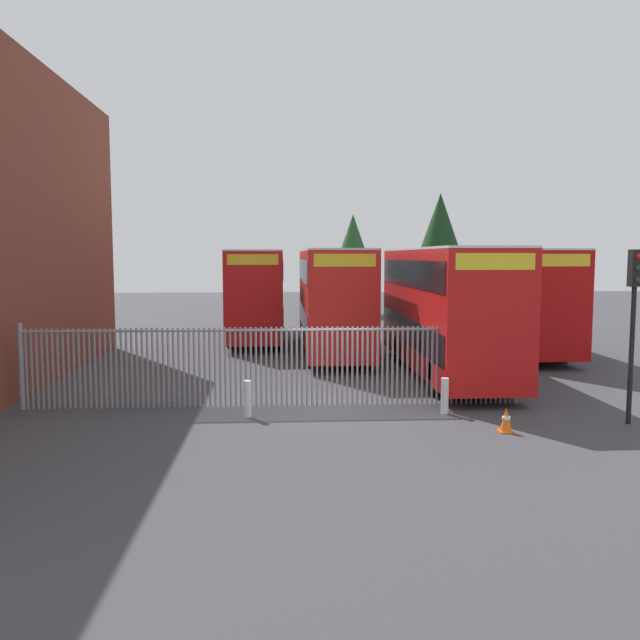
{
  "coord_description": "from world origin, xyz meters",
  "views": [
    {
      "loc": [
        -1.27,
        -17.92,
        4.14
      ],
      "look_at": [
        0.0,
        4.0,
        2.0
      ],
      "focal_mm": 36.86,
      "sensor_mm": 36.0,
      "label": 1
    }
  ],
  "objects_px": {
    "traffic_cone_by_gate": "(506,420)",
    "traffic_light_kerbside": "(634,304)",
    "double_decker_bus_near_gate": "(444,306)",
    "bollard_center_front": "(445,396)",
    "bollard_near_left": "(248,399)",
    "double_decker_bus_behind_fence_left": "(507,296)",
    "double_decker_bus_behind_fence_right": "(258,291)",
    "double_decker_bus_far_back": "(333,297)"
  },
  "relations": [
    {
      "from": "bollard_near_left",
      "to": "traffic_cone_by_gate",
      "type": "distance_m",
      "value": 6.43
    },
    {
      "from": "double_decker_bus_near_gate",
      "to": "bollard_near_left",
      "type": "distance_m",
      "value": 8.83
    },
    {
      "from": "double_decker_bus_behind_fence_left",
      "to": "double_decker_bus_behind_fence_right",
      "type": "xyz_separation_m",
      "value": [
        -11.06,
        4.7,
        0.0
      ]
    },
    {
      "from": "double_decker_bus_behind_fence_left",
      "to": "double_decker_bus_far_back",
      "type": "distance_m",
      "value": 7.72
    },
    {
      "from": "bollard_near_left",
      "to": "bollard_center_front",
      "type": "height_order",
      "value": "same"
    },
    {
      "from": "bollard_near_left",
      "to": "double_decker_bus_near_gate",
      "type": "bearing_deg",
      "value": 41.0
    },
    {
      "from": "double_decker_bus_behind_fence_left",
      "to": "traffic_cone_by_gate",
      "type": "xyz_separation_m",
      "value": [
        -4.59,
        -13.27,
        -2.13
      ]
    },
    {
      "from": "bollard_center_front",
      "to": "traffic_light_kerbside",
      "type": "bearing_deg",
      "value": -16.85
    },
    {
      "from": "double_decker_bus_near_gate",
      "to": "bollard_near_left",
      "type": "xyz_separation_m",
      "value": [
        -6.5,
        -5.65,
        -1.95
      ]
    },
    {
      "from": "double_decker_bus_behind_fence_left",
      "to": "bollard_center_front",
      "type": "relative_size",
      "value": 11.38
    },
    {
      "from": "double_decker_bus_near_gate",
      "to": "traffic_cone_by_gate",
      "type": "distance_m",
      "value": 7.8
    },
    {
      "from": "double_decker_bus_near_gate",
      "to": "double_decker_bus_behind_fence_left",
      "type": "distance_m",
      "value": 7.18
    },
    {
      "from": "double_decker_bus_behind_fence_left",
      "to": "double_decker_bus_far_back",
      "type": "relative_size",
      "value": 1.0
    },
    {
      "from": "traffic_cone_by_gate",
      "to": "traffic_light_kerbside",
      "type": "bearing_deg",
      "value": 10.31
    },
    {
      "from": "double_decker_bus_behind_fence_right",
      "to": "double_decker_bus_far_back",
      "type": "height_order",
      "value": "same"
    },
    {
      "from": "double_decker_bus_near_gate",
      "to": "bollard_center_front",
      "type": "height_order",
      "value": "double_decker_bus_near_gate"
    },
    {
      "from": "bollard_near_left",
      "to": "traffic_light_kerbside",
      "type": "distance_m",
      "value": 9.88
    },
    {
      "from": "double_decker_bus_behind_fence_left",
      "to": "traffic_cone_by_gate",
      "type": "distance_m",
      "value": 14.2
    },
    {
      "from": "double_decker_bus_behind_fence_left",
      "to": "double_decker_bus_behind_fence_right",
      "type": "distance_m",
      "value": 12.02
    },
    {
      "from": "traffic_cone_by_gate",
      "to": "traffic_light_kerbside",
      "type": "height_order",
      "value": "traffic_light_kerbside"
    },
    {
      "from": "bollard_center_front",
      "to": "bollard_near_left",
      "type": "bearing_deg",
      "value": -179.26
    },
    {
      "from": "double_decker_bus_near_gate",
      "to": "bollard_center_front",
      "type": "distance_m",
      "value": 6.06
    },
    {
      "from": "double_decker_bus_behind_fence_left",
      "to": "traffic_light_kerbside",
      "type": "distance_m",
      "value": 12.75
    },
    {
      "from": "double_decker_bus_near_gate",
      "to": "traffic_cone_by_gate",
      "type": "xyz_separation_m",
      "value": [
        -0.34,
        -7.49,
        -2.13
      ]
    },
    {
      "from": "double_decker_bus_behind_fence_left",
      "to": "traffic_cone_by_gate",
      "type": "relative_size",
      "value": 18.32
    },
    {
      "from": "double_decker_bus_far_back",
      "to": "traffic_light_kerbside",
      "type": "bearing_deg",
      "value": -62.39
    },
    {
      "from": "double_decker_bus_far_back",
      "to": "double_decker_bus_behind_fence_right",
      "type": "bearing_deg",
      "value": 123.4
    },
    {
      "from": "bollard_near_left",
      "to": "traffic_cone_by_gate",
      "type": "height_order",
      "value": "bollard_near_left"
    },
    {
      "from": "double_decker_bus_far_back",
      "to": "bollard_near_left",
      "type": "xyz_separation_m",
      "value": [
        -3.05,
        -11.05,
        -1.95
      ]
    },
    {
      "from": "traffic_light_kerbside",
      "to": "double_decker_bus_near_gate",
      "type": "bearing_deg",
      "value": 113.33
    },
    {
      "from": "double_decker_bus_near_gate",
      "to": "bollard_center_front",
      "type": "relative_size",
      "value": 11.38
    },
    {
      "from": "double_decker_bus_behind_fence_left",
      "to": "bollard_near_left",
      "type": "relative_size",
      "value": 11.38
    },
    {
      "from": "double_decker_bus_behind_fence_left",
      "to": "double_decker_bus_behind_fence_right",
      "type": "relative_size",
      "value": 1.0
    },
    {
      "from": "double_decker_bus_behind_fence_left",
      "to": "traffic_cone_by_gate",
      "type": "bearing_deg",
      "value": -109.09
    },
    {
      "from": "bollard_center_front",
      "to": "double_decker_bus_behind_fence_right",
      "type": "bearing_deg",
      "value": 108.82
    },
    {
      "from": "bollard_near_left",
      "to": "traffic_cone_by_gate",
      "type": "xyz_separation_m",
      "value": [
        6.16,
        -1.84,
        -0.19
      ]
    },
    {
      "from": "double_decker_bus_near_gate",
      "to": "double_decker_bus_behind_fence_left",
      "type": "height_order",
      "value": "same"
    },
    {
      "from": "double_decker_bus_behind_fence_right",
      "to": "double_decker_bus_behind_fence_left",
      "type": "bearing_deg",
      "value": -23.02
    },
    {
      "from": "traffic_light_kerbside",
      "to": "double_decker_bus_behind_fence_left",
      "type": "bearing_deg",
      "value": 84.22
    },
    {
      "from": "double_decker_bus_near_gate",
      "to": "bollard_center_front",
      "type": "bearing_deg",
      "value": -103.4
    },
    {
      "from": "traffic_cone_by_gate",
      "to": "traffic_light_kerbside",
      "type": "distance_m",
      "value": 4.31
    },
    {
      "from": "bollard_center_front",
      "to": "traffic_cone_by_gate",
      "type": "bearing_deg",
      "value": -62.49
    }
  ]
}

